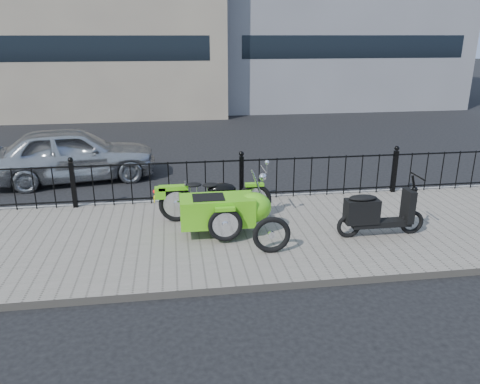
{
  "coord_description": "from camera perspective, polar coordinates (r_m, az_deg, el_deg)",
  "views": [
    {
      "loc": [
        -1.42,
        -8.25,
        3.55
      ],
      "look_at": [
        -0.23,
        -0.1,
        0.76
      ],
      "focal_mm": 35.0,
      "sensor_mm": 36.0,
      "label": 1
    }
  ],
  "objects": [
    {
      "name": "motorcycle_sidecar",
      "position": [
        8.43,
        -1.7,
        -1.82
      ],
      "size": [
        2.28,
        1.48,
        0.98
      ],
      "color": "black",
      "rests_on": "sidewalk"
    },
    {
      "name": "ground",
      "position": [
        9.09,
        1.37,
        -4.27
      ],
      "size": [
        120.0,
        120.0,
        0.0
      ],
      "primitive_type": "plane",
      "color": "black",
      "rests_on": "ground"
    },
    {
      "name": "spare_tire",
      "position": [
        7.68,
        3.87,
        -5.23
      ],
      "size": [
        0.64,
        0.12,
        0.63
      ],
      "primitive_type": "torus",
      "rotation": [
        1.57,
        0.0,
        -0.04
      ],
      "color": "black",
      "rests_on": "sidewalk"
    },
    {
      "name": "sidewalk",
      "position": [
        8.62,
        1.93,
        -5.19
      ],
      "size": [
        30.0,
        3.8,
        0.12
      ],
      "primitive_type": "cube",
      "color": "slate",
      "rests_on": "ground"
    },
    {
      "name": "scooter",
      "position": [
        8.59,
        16.21,
        -2.52
      ],
      "size": [
        1.62,
        0.47,
        1.1
      ],
      "color": "black",
      "rests_on": "sidewalk"
    },
    {
      "name": "sedan_car",
      "position": [
        12.52,
        -19.7,
        4.4
      ],
      "size": [
        4.28,
        2.34,
        1.38
      ],
      "primitive_type": "imported",
      "rotation": [
        0.0,
        0.0,
        1.75
      ],
      "color": "#A5A8AC",
      "rests_on": "ground"
    },
    {
      "name": "iron_fence",
      "position": [
        10.1,
        0.17,
        1.65
      ],
      "size": [
        14.11,
        0.11,
        1.08
      ],
      "color": "black",
      "rests_on": "sidewalk"
    },
    {
      "name": "curb",
      "position": [
        10.4,
        0.06,
        -0.9
      ],
      "size": [
        30.0,
        0.1,
        0.12
      ],
      "primitive_type": "cube",
      "color": "gray",
      "rests_on": "ground"
    }
  ]
}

